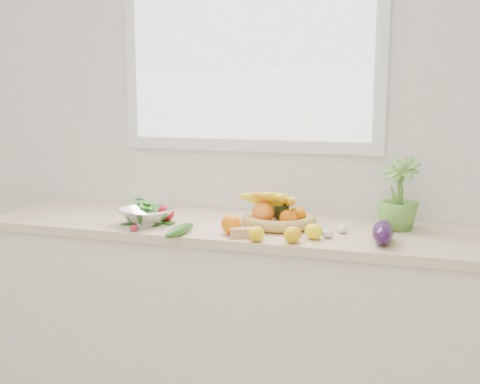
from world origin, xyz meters
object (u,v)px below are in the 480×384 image
(apple, at_px, (166,213))
(cucumber, at_px, (180,230))
(potted_herb, at_px, (398,195))
(colander_with_spinach, at_px, (146,211))
(eggplant, at_px, (383,232))
(fruit_basket, at_px, (278,215))

(apple, relative_size, cucumber, 0.32)
(potted_herb, bearing_deg, colander_with_spinach, -166.43)
(apple, bearing_deg, colander_with_spinach, -121.52)
(apple, relative_size, eggplant, 0.33)
(apple, height_order, fruit_basket, fruit_basket)
(cucumber, relative_size, fruit_basket, 0.56)
(apple, bearing_deg, eggplant, -5.59)
(potted_herb, relative_size, colander_with_spinach, 1.08)
(cucumber, relative_size, colander_with_spinach, 0.78)
(cucumber, xyz_separation_m, colander_with_spinach, (-0.22, 0.13, 0.04))
(cucumber, distance_m, potted_herb, 0.95)
(fruit_basket, relative_size, colander_with_spinach, 1.39)
(eggplant, relative_size, cucumber, 0.95)
(apple, bearing_deg, fruit_basket, 7.01)
(cucumber, bearing_deg, colander_with_spinach, 149.32)
(eggplant, xyz_separation_m, potted_herb, (0.04, 0.26, 0.11))
(apple, distance_m, cucumber, 0.28)
(cucumber, height_order, fruit_basket, fruit_basket)
(apple, xyz_separation_m, fruit_basket, (0.52, 0.06, 0.01))
(eggplant, bearing_deg, potted_herb, 81.26)
(colander_with_spinach, bearing_deg, fruit_basket, 15.32)
(cucumber, distance_m, colander_with_spinach, 0.26)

